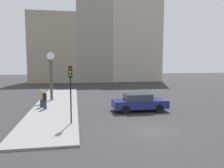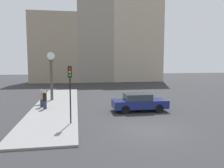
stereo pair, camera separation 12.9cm
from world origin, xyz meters
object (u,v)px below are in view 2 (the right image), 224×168
Objects in this scene: traffic_light_near at (70,83)px; pedestrian_tan_coat at (42,98)px; pedestrian_black_jacket at (45,100)px; sedan_car at (139,102)px; street_clock at (51,76)px.

pedestrian_tan_coat is (-2.71, 5.65, -1.94)m from traffic_light_near.
pedestrian_black_jacket is at bearing 115.70° from traffic_light_near.
street_clock reaches higher than sedan_car.
sedan_car is 1.21× the size of traffic_light_near.
pedestrian_black_jacket reaches higher than pedestrian_tan_coat.
pedestrian_tan_coat is at bearing 114.92° from pedestrian_black_jacket.
sedan_car is 2.88× the size of pedestrian_tan_coat.
traffic_light_near reaches higher than sedan_car.
street_clock is (-7.90, 6.12, 1.95)m from sedan_car.
pedestrian_tan_coat is at bearing 115.59° from traffic_light_near.
pedestrian_tan_coat is (-0.49, -3.68, -1.79)m from street_clock.
pedestrian_tan_coat reaches higher than sedan_car.
street_clock is 3.20× the size of pedestrian_tan_coat.
traffic_light_near is (-5.69, -3.21, 2.09)m from sedan_car.
sedan_car is at bearing -11.50° from pedestrian_black_jacket.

